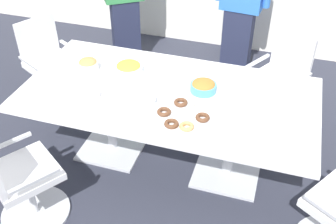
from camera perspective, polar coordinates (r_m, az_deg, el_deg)
ground_plane at (r=3.77m, az=0.00°, el=-6.73°), size 10.00×10.00×0.01m
conference_table at (r=3.36m, az=0.00°, el=1.02°), size 2.40×1.20×0.75m
office_chair_0 at (r=3.21m, az=-20.37°, el=-9.15°), size 0.75×0.75×0.91m
office_chair_2 at (r=4.17m, az=15.34°, el=3.89°), size 0.74×0.74×0.91m
office_chair_3 at (r=4.46m, az=-16.27°, el=6.08°), size 0.73×0.73×0.91m
person_standing_1 at (r=4.58m, az=10.37°, el=15.07°), size 0.61×0.26×1.77m
snack_bowl_chips_yellow at (r=3.54m, az=-5.60°, el=6.25°), size 0.24×0.24×0.10m
snack_bowl_cookies at (r=3.62m, az=-11.24°, el=6.62°), size 0.18×0.18×0.11m
snack_bowl_pretzels at (r=3.29m, az=5.04°, el=3.66°), size 0.21×0.21×0.10m
donut_platter at (r=3.01m, az=2.21°, el=-0.46°), size 0.40×0.39×0.04m
plate_stack at (r=3.17m, az=-3.32°, el=1.71°), size 0.18×0.18×0.04m
napkin_pile at (r=3.23m, az=-11.86°, el=1.98°), size 0.19×0.19×0.08m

